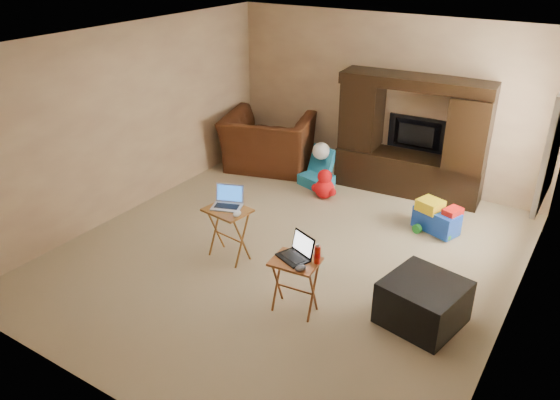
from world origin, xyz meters
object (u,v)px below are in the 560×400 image
Objects in this scene: push_toy at (437,217)px; plush_toy at (325,184)px; entertainment_center at (411,136)px; water_bottle at (317,255)px; ottoman at (423,302)px; laptop_right at (293,248)px; television at (416,135)px; child_rocker at (317,167)px; recliner at (269,142)px; laptop_left at (226,198)px; tray_table_right at (295,286)px; mouse_right at (301,268)px; tray_table_left at (229,234)px; mouse_left at (237,214)px.

plush_toy is at bearing -165.06° from push_toy.
water_bottle is at bearing -90.00° from entertainment_center.
push_toy is at bearing 103.99° from ottoman.
water_bottle is (0.24, 0.06, -0.03)m from laptop_right.
plush_toy is (-0.93, -0.86, -0.64)m from entertainment_center.
television is 1.53× the size of child_rocker.
laptop_left is at bearing 97.07° from recliner.
laptop_right is (-1.20, -0.51, 0.49)m from ottoman.
tray_table_right reaches higher than push_toy.
child_rocker is 0.96× the size of tray_table_right.
push_toy is (2.03, -0.46, -0.07)m from child_rocker.
television reaches higher than plush_toy.
laptop_left reaches higher than mouse_right.
laptop_right is at bearing 140.53° from mouse_right.
ottoman is 1.28m from mouse_right.
plush_toy is at bearing 137.47° from ottoman.
laptop_left is (-1.22, 0.49, 0.46)m from tray_table_right.
television is 1.53m from push_toy.
television reaches higher than laptop_left.
tray_table_left is 0.40m from mouse_left.
entertainment_center reaches higher than television.
entertainment_center is at bearing 112.70° from laptop_right.
recliner is 2.97m from mouse_left.
water_bottle is (1.42, -0.41, -0.07)m from laptop_left.
recliner is 4.00m from mouse_right.
laptop_right is (0.04, -3.54, -0.11)m from television.
tray_table_left is 0.44m from laptop_left.
water_bottle reaches higher than push_toy.
television is 3.33m from tray_table_left.
mouse_right is at bearing 90.80° from television.
child_rocker is at bearing 136.52° from laptop_right.
ottoman is 5.45× the size of mouse_left.
tray_table_right reaches higher than child_rocker.
tray_table_left reaches higher than child_rocker.
recliner is at bearing 144.23° from ottoman.
television is 3.49m from water_bottle.
television reaches higher than mouse_left.
laptop_right is at bearing -88.17° from push_toy.
ottoman is 3.87× the size of water_bottle.
tray_table_right is 1.91× the size of laptop_right.
push_toy is 1.73× the size of laptop_left.
child_rocker is 2.40m from tray_table_left.
child_rocker is 1.71× the size of laptop_left.
entertainment_center reaches higher than mouse_right.
child_rocker is 1.28× the size of plush_toy.
child_rocker is 3.41m from ottoman.
mouse_left is at bearing -111.93° from entertainment_center.
ottoman is at bearing 127.76° from recliner.
plush_toy is 2.11m from laptop_left.
ottoman is at bearing -19.59° from laptop_left.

